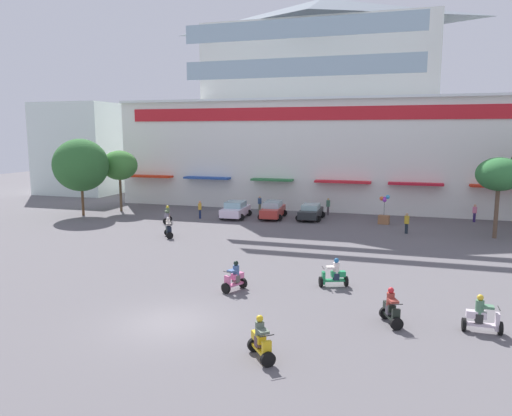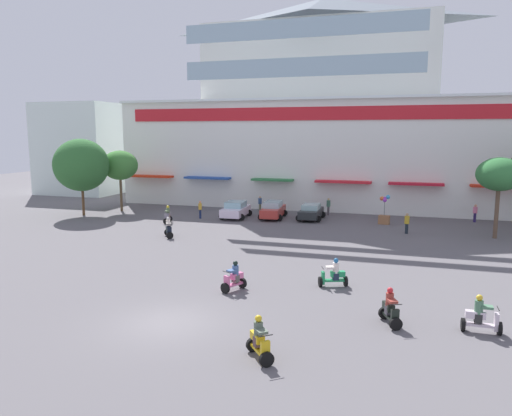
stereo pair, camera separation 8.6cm
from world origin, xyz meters
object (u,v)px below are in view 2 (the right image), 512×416
object	(u,v)px
scooter_rider_5	(334,275)
pedestrian_4	(328,206)
plaza_tree_1	(499,175)
parked_car_0	(236,210)
scooter_rider_4	(234,278)
pedestrian_0	(260,203)
parked_car_2	(311,212)
pedestrian_2	(475,212)
plaza_tree_2	(120,165)
parked_car_1	(273,210)
scooter_rider_6	(390,309)
scooter_rider_1	(481,317)
balloon_vendor_cart	(384,214)
plaza_tree_0	(81,165)
scooter_rider_0	(259,341)
scooter_rider_2	(169,229)
pedestrian_1	(407,222)
scooter_rider_3	(168,216)
pedestrian_3	(200,208)

from	to	relation	value
scooter_rider_5	pedestrian_4	size ratio (longest dim) A/B	0.94
scooter_rider_5	plaza_tree_1	bearing A→B (deg)	56.78
parked_car_0	scooter_rider_5	world-z (taller)	parked_car_0
parked_car_0	pedestrian_4	distance (m)	8.88
scooter_rider_4	pedestrian_0	world-z (taller)	pedestrian_0
parked_car_2	pedestrian_2	world-z (taller)	pedestrian_2
plaza_tree_2	pedestrian_2	bearing A→B (deg)	6.46
parked_car_1	scooter_rider_6	distance (m)	25.28
scooter_rider_1	pedestrian_4	world-z (taller)	pedestrian_4
balloon_vendor_cart	plaza_tree_2	bearing A→B (deg)	-179.01
plaza_tree_0	plaza_tree_1	size ratio (longest dim) A/B	1.20
parked_car_0	scooter_rider_1	size ratio (longest dim) A/B	2.66
scooter_rider_0	pedestrian_2	bearing A→B (deg)	70.89
scooter_rider_2	pedestrian_2	size ratio (longest dim) A/B	0.97
parked_car_0	pedestrian_2	world-z (taller)	pedestrian_2
parked_car_1	scooter_rider_0	xyz separation A→B (m)	(6.85, -27.24, -0.14)
pedestrian_0	parked_car_2	bearing A→B (deg)	-23.39
parked_car_1	pedestrian_1	size ratio (longest dim) A/B	2.70
scooter_rider_6	scooter_rider_2	bearing A→B (deg)	142.72
parked_car_0	scooter_rider_3	bearing A→B (deg)	-139.13
scooter_rider_4	pedestrian_0	xyz separation A→B (m)	(-5.58, 23.22, 0.30)
scooter_rider_1	pedestrian_2	size ratio (longest dim) A/B	0.98
pedestrian_1	plaza_tree_2	bearing A→B (deg)	173.41
scooter_rider_2	plaza_tree_1	bearing A→B (deg)	16.27
scooter_rider_2	scooter_rider_3	xyz separation A→B (m)	(-2.77, 5.27, -0.01)
scooter_rider_4	scooter_rider_0	bearing A→B (deg)	-63.64
plaza_tree_1	scooter_rider_1	world-z (taller)	plaza_tree_1
plaza_tree_2	balloon_vendor_cart	size ratio (longest dim) A/B	2.39
parked_car_0	scooter_rider_5	bearing A→B (deg)	-56.83
scooter_rider_3	balloon_vendor_cart	world-z (taller)	balloon_vendor_cart
pedestrian_1	pedestrian_2	xyz separation A→B (m)	(5.72, 6.90, -0.01)
scooter_rider_3	pedestrian_2	xyz separation A→B (m)	(25.57, 8.25, 0.26)
parked_car_0	scooter_rider_6	world-z (taller)	scooter_rider_6
scooter_rider_3	pedestrian_4	world-z (taller)	pedestrian_4
scooter_rider_1	balloon_vendor_cart	size ratio (longest dim) A/B	0.61
scooter_rider_2	pedestrian_0	xyz separation A→B (m)	(3.32, 12.89, 0.29)
scooter_rider_5	plaza_tree_2	bearing A→B (deg)	142.86
scooter_rider_5	pedestrian_3	distance (m)	21.87
plaza_tree_2	parked_car_0	distance (m)	12.81
plaza_tree_1	parked_car_1	bearing A→B (deg)	169.33
scooter_rider_4	pedestrian_2	xyz separation A→B (m)	(13.90, 23.85, 0.26)
plaza_tree_0	parked_car_1	world-z (taller)	plaza_tree_0
scooter_rider_0	pedestrian_4	size ratio (longest dim) A/B	0.95
scooter_rider_2	pedestrian_2	distance (m)	26.50
pedestrian_1	pedestrian_2	world-z (taller)	pedestrian_1
scooter_rider_2	scooter_rider_3	bearing A→B (deg)	117.75
scooter_rider_5	pedestrian_2	distance (m)	23.62
plaza_tree_0	scooter_rider_3	bearing A→B (deg)	-7.47
parked_car_0	scooter_rider_4	size ratio (longest dim) A/B	2.72
parked_car_0	pedestrian_1	xyz separation A→B (m)	(15.07, -2.79, 0.14)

